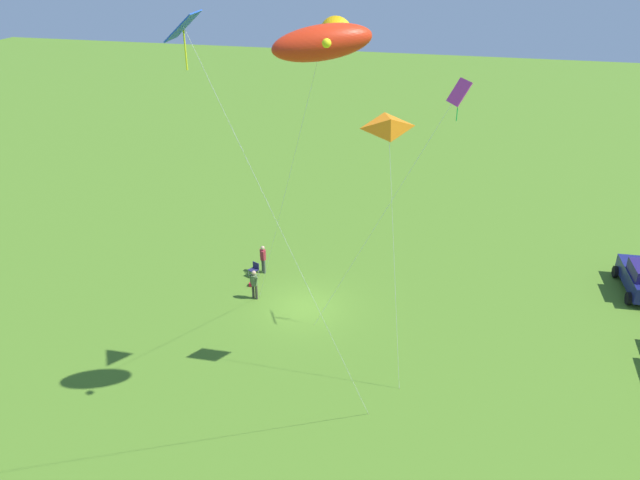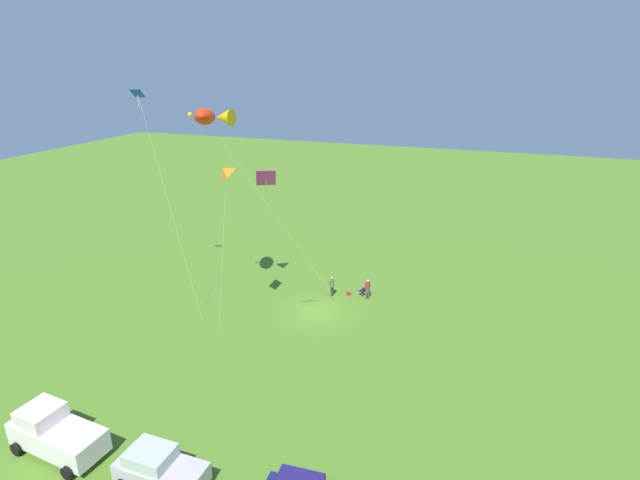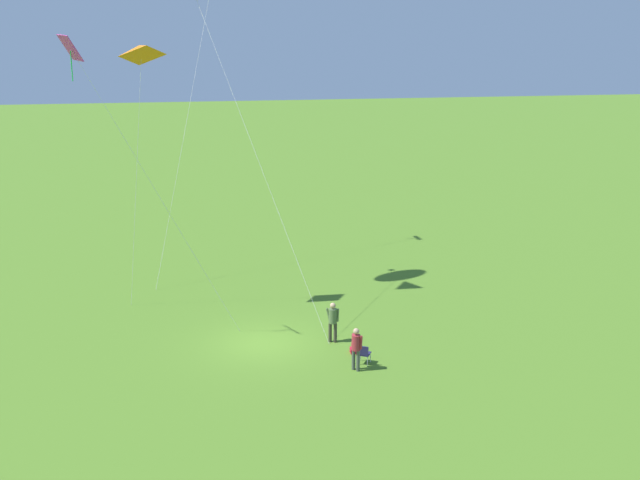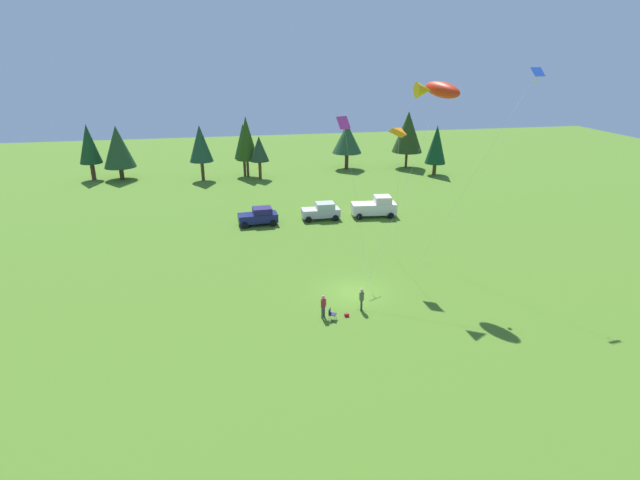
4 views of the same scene
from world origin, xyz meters
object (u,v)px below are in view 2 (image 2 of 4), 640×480
person_spectator (368,288)px  kite_large_fish (209,117)px  truck_white_pickup (55,433)px  folding_chair (363,291)px  kite_delta_orange (223,173)px  car_silver_compact (159,468)px  person_kite_flyer (332,285)px  kite_diamond_rainbow (267,183)px  backpack_on_grass (349,294)px  kite_diamond_blue (140,104)px

person_spectator → kite_large_fish: kite_large_fish is taller
truck_white_pickup → folding_chair: bearing=-108.7°
truck_white_pickup → kite_delta_orange: size_ratio=0.42×
car_silver_compact → kite_delta_orange: bearing=-73.9°
person_spectator → kite_delta_orange: 15.58m
truck_white_pickup → kite_large_fish: (-0.47, -15.66, 13.84)m
person_spectator → truck_white_pickup: size_ratio=0.34×
truck_white_pickup → kite_delta_orange: 17.38m
person_kite_flyer → kite_large_fish: 16.57m
truck_white_pickup → kite_large_fish: bearing=-86.2°
kite_diamond_rainbow → person_kite_flyer: bearing=-95.2°
backpack_on_grass → car_silver_compact: bearing=83.3°
person_spectator → truck_white_pickup: bearing=110.8°
car_silver_compact → kite_large_fish: size_ratio=0.27×
truck_white_pickup → kite_diamond_blue: 23.21m
kite_large_fish → kite_delta_orange: 4.37m
person_kite_flyer → person_spectator: bearing=-151.3°
truck_white_pickup → kite_diamond_rainbow: kite_diamond_rainbow is taller
backpack_on_grass → kite_diamond_blue: kite_diamond_blue is taller
person_spectator → kite_delta_orange: size_ratio=0.14×
truck_white_pickup → kite_diamond_blue: (6.27, -17.12, 14.36)m
person_kite_flyer → truck_white_pickup: (7.52, 21.24, 0.08)m
kite_large_fish → person_kite_flyer: bearing=-141.6°
person_spectator → kite_large_fish: size_ratio=0.11×
backpack_on_grass → person_spectator: bearing=174.1°
backpack_on_grass → person_kite_flyer: bearing=27.3°
car_silver_compact → kite_diamond_rainbow: (-0.43, -11.54, 10.86)m
kite_diamond_blue → kite_delta_orange: bearing=158.0°
folding_chair → kite_large_fish: bearing=60.2°
car_silver_compact → kite_delta_orange: kite_delta_orange is taller
person_kite_flyer → backpack_on_grass: (-1.26, -0.65, -0.91)m
person_spectator → backpack_on_grass: person_spectator is taller
folding_chair → truck_white_pickup: truck_white_pickup is taller
person_kite_flyer → car_silver_compact: (1.31, 21.32, -0.07)m
kite_diamond_rainbow → kite_diamond_blue: size_ratio=0.76×
backpack_on_grass → kite_diamond_blue: bearing=17.6°
backpack_on_grass → truck_white_pickup: truck_white_pickup is taller
car_silver_compact → backpack_on_grass: bearing=-95.9°
person_spectator → truck_white_pickup: 24.10m
backpack_on_grass → car_silver_compact: car_silver_compact is taller
truck_white_pickup → backpack_on_grass: bearing=-106.3°
car_silver_compact → kite_large_fish: (5.73, -15.74, 14.00)m
car_silver_compact → folding_chair: bearing=-98.8°
kite_delta_orange → kite_diamond_rainbow: (-4.18, 2.14, 0.17)m
folding_chair → car_silver_compact: bearing=106.5°
kite_diamond_blue → car_silver_compact: bearing=126.0°
kite_diamond_rainbow → kite_diamond_blue: kite_diamond_blue is taller
folding_chair → kite_diamond_rainbow: (3.31, 10.64, 11.33)m
kite_large_fish → kite_diamond_blue: (6.74, -1.46, 0.52)m
person_kite_flyer → kite_diamond_rainbow: bearing=104.3°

